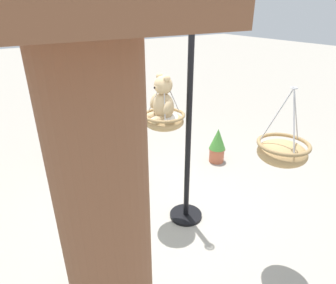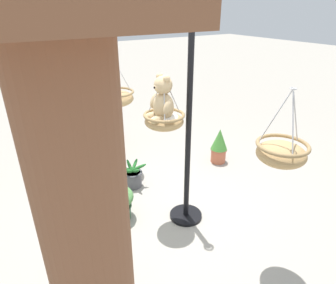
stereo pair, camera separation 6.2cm
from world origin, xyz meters
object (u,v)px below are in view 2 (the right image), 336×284
at_px(hanging_basket_right_low, 116,98).
at_px(wooden_planter_box, 93,136).
at_px(display_pole_central, 187,167).
at_px(potted_plant_bushy_green, 219,145).
at_px(hanging_basket_with_teddy, 164,120).
at_px(hanging_basket_left_high, 281,152).
at_px(potted_plant_broad_leaf, 133,177).
at_px(teddy_bear, 162,101).
at_px(potted_plant_conical_shrub, 116,202).
at_px(potted_plant_small_succulent, 98,257).

bearing_deg(hanging_basket_right_low, wooden_planter_box, 6.82).
bearing_deg(hanging_basket_right_low, display_pole_central, -173.18).
relative_size(display_pole_central, potted_plant_bushy_green, 3.86).
height_order(hanging_basket_with_teddy, hanging_basket_left_high, hanging_basket_left_high).
distance_m(hanging_basket_left_high, potted_plant_broad_leaf, 2.55).
height_order(display_pole_central, potted_plant_broad_leaf, display_pole_central).
bearing_deg(potted_plant_broad_leaf, hanging_basket_with_teddy, -178.27).
distance_m(display_pole_central, teddy_bear, 0.92).
xyz_separation_m(hanging_basket_left_high, hanging_basket_right_low, (2.79, 0.48, -0.09)).
bearing_deg(potted_plant_conical_shrub, hanging_basket_right_low, -26.76).
distance_m(hanging_basket_with_teddy, hanging_basket_right_low, 1.55).
distance_m(wooden_planter_box, potted_plant_bushy_green, 2.51).
relative_size(teddy_bear, potted_plant_broad_leaf, 1.25).
xyz_separation_m(teddy_bear, wooden_planter_box, (2.60, 0.05, -1.40)).
bearing_deg(wooden_planter_box, potted_plant_bushy_green, -135.94).
bearing_deg(potted_plant_conical_shrub, display_pole_central, -121.43).
bearing_deg(potted_plant_conical_shrub, wooden_planter_box, -11.94).
height_order(hanging_basket_left_high, potted_plant_conical_shrub, hanging_basket_left_high).
bearing_deg(potted_plant_bushy_green, hanging_basket_right_low, 65.31).
distance_m(display_pole_central, hanging_basket_left_high, 1.28).
distance_m(teddy_bear, wooden_planter_box, 2.95).
distance_m(hanging_basket_right_low, wooden_planter_box, 1.49).
relative_size(teddy_bear, hanging_basket_right_low, 0.73).
distance_m(display_pole_central, hanging_basket_with_teddy, 0.70).
relative_size(hanging_basket_left_high, hanging_basket_right_low, 0.99).
bearing_deg(potted_plant_small_succulent, wooden_planter_box, -18.48).
bearing_deg(potted_plant_broad_leaf, teddy_bear, -179.81).
relative_size(hanging_basket_left_high, potted_plant_small_succulent, 1.07).
bearing_deg(potted_plant_conical_shrub, teddy_bear, -122.81).
distance_m(teddy_bear, hanging_basket_left_high, 1.39).
bearing_deg(wooden_planter_box, potted_plant_conical_shrub, 168.06).
distance_m(hanging_basket_left_high, potted_plant_conical_shrub, 2.24).
height_order(hanging_basket_right_low, wooden_planter_box, hanging_basket_right_low).
bearing_deg(potted_plant_bushy_green, potted_plant_conical_shrub, 101.52).
bearing_deg(hanging_basket_with_teddy, potted_plant_broad_leaf, 1.73).
distance_m(teddy_bear, potted_plant_conical_shrub, 1.54).
relative_size(wooden_planter_box, potted_plant_conical_shrub, 1.72).
height_order(hanging_basket_with_teddy, teddy_bear, teddy_bear).
height_order(hanging_basket_right_low, potted_plant_small_succulent, hanging_basket_right_low).
xyz_separation_m(teddy_bear, potted_plant_bushy_green, (0.80, -1.69, -1.33)).
relative_size(hanging_basket_right_low, potted_plant_small_succulent, 1.07).
bearing_deg(hanging_basket_left_high, potted_plant_conical_shrub, 34.20).
relative_size(hanging_basket_with_teddy, potted_plant_small_succulent, 0.89).
xyz_separation_m(display_pole_central, wooden_planter_box, (2.75, 0.33, -0.53)).
bearing_deg(display_pole_central, potted_plant_small_succulent, 105.36).
relative_size(hanging_basket_left_high, wooden_planter_box, 0.84).
bearing_deg(hanging_basket_left_high, hanging_basket_with_teddy, 22.80).
xyz_separation_m(teddy_bear, potted_plant_broad_leaf, (0.92, 0.00, -1.49)).
bearing_deg(hanging_basket_with_teddy, teddy_bear, 90.00).
bearing_deg(hanging_basket_right_low, potted_plant_bushy_green, -114.69).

